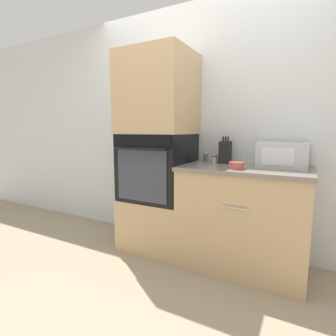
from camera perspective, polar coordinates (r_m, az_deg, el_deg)
name	(u,v)px	position (r m, az deg, el deg)	size (l,w,h in m)	color
ground_plane	(174,267)	(2.53, 1.22, -20.69)	(12.00, 12.00, 0.00)	gray
wall_back	(201,128)	(2.79, 7.27, 8.69)	(8.00, 0.05, 2.50)	silver
oven_cabinet_base	(158,222)	(2.81, -2.15, -11.77)	(0.67, 0.60, 0.53)	tan
wall_oven	(158,167)	(2.66, -2.26, 0.31)	(0.65, 0.64, 0.66)	black
oven_cabinet_upper	(157,94)	(2.67, -2.31, 15.84)	(0.67, 0.60, 0.78)	tan
counter_unit	(243,218)	(2.45, 15.92, -10.39)	(1.08, 0.63, 0.91)	tan
microwave	(283,155)	(2.42, 23.69, 2.63)	(0.39, 0.32, 0.21)	#B2B5BA
knife_block	(225,152)	(2.58, 12.34, 3.42)	(0.10, 0.12, 0.26)	black
bowl	(237,166)	(2.20, 14.70, 0.52)	(0.12, 0.12, 0.06)	#B24C42
condiment_jar_near	(218,158)	(2.65, 10.80, 2.05)	(0.04, 0.04, 0.07)	silver
condiment_jar_mid	(205,157)	(2.67, 8.14, 2.43)	(0.04, 0.04, 0.10)	#427047
condiment_jar_far	(214,159)	(2.59, 10.08, 1.87)	(0.05, 0.05, 0.07)	silver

